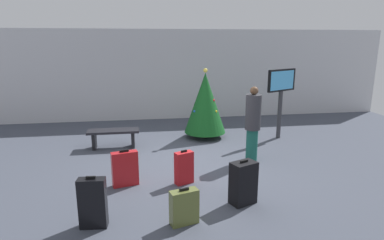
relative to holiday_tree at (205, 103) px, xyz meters
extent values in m
plane|color=#424754|center=(-0.80, -2.08, -1.02)|extent=(16.00, 16.00, 0.00)
cube|color=silver|center=(-0.80, 2.60, 0.54)|extent=(16.00, 0.20, 3.12)
cylinder|color=#4C3319|center=(0.00, 0.00, -0.93)|extent=(0.12, 0.12, 0.17)
cone|color=#14511E|center=(0.00, 0.00, 0.00)|extent=(1.18, 1.18, 1.70)
sphere|color=#F2D84C|center=(0.00, 0.00, 0.91)|extent=(0.12, 0.12, 0.12)
sphere|color=yellow|center=(0.04, 0.31, -0.11)|extent=(0.08, 0.08, 0.08)
sphere|color=blue|center=(-0.32, -0.13, -0.21)|extent=(0.08, 0.08, 0.08)
sphere|color=yellow|center=(-0.06, 0.38, -0.31)|extent=(0.08, 0.08, 0.08)
sphere|color=red|center=(0.32, 0.10, -0.17)|extent=(0.08, 0.08, 0.08)
sphere|color=yellow|center=(0.26, -0.23, -0.21)|extent=(0.08, 0.08, 0.08)
sphere|color=red|center=(0.21, -0.14, 0.09)|extent=(0.08, 0.08, 0.08)
cylinder|color=#333338|center=(2.09, -0.36, -0.34)|extent=(0.12, 0.12, 1.36)
cube|color=black|center=(2.09, -0.36, 0.65)|extent=(0.98, 0.56, 0.61)
cube|color=#4CB2F2|center=(2.09, -0.40, 0.65)|extent=(0.86, 0.45, 0.52)
cube|color=black|center=(-2.53, -0.56, -0.57)|extent=(1.32, 0.44, 0.06)
cube|color=black|center=(-3.02, -0.56, -0.81)|extent=(0.08, 0.35, 0.42)
cube|color=black|center=(-2.03, -0.56, -0.81)|extent=(0.08, 0.35, 0.42)
cylinder|color=#19594C|center=(0.71, -2.00, -0.64)|extent=(0.26, 0.26, 0.75)
cylinder|color=#333338|center=(0.71, -2.00, 0.13)|extent=(0.49, 0.49, 0.80)
sphere|color=brown|center=(0.71, -2.00, 0.63)|extent=(0.18, 0.18, 0.18)
cube|color=#B2191E|center=(-2.13, -2.93, -0.68)|extent=(0.52, 0.28, 0.68)
cube|color=black|center=(-2.13, -2.93, -0.32)|extent=(0.17, 0.07, 0.04)
cube|color=black|center=(-0.11, -3.96, -0.65)|extent=(0.50, 0.42, 0.74)
cube|color=black|center=(-0.11, -3.96, -0.26)|extent=(0.15, 0.09, 0.04)
cube|color=black|center=(-2.53, -4.32, -0.63)|extent=(0.41, 0.21, 0.77)
cube|color=black|center=(-2.53, -4.32, -0.23)|extent=(0.14, 0.04, 0.04)
cube|color=#59602D|center=(-1.18, -4.45, -0.75)|extent=(0.46, 0.29, 0.54)
cube|color=black|center=(-1.18, -4.45, -0.45)|extent=(0.15, 0.07, 0.04)
cube|color=#B2191E|center=(-1.00, -3.01, -0.70)|extent=(0.39, 0.29, 0.64)
cube|color=black|center=(-1.00, -3.01, -0.36)|extent=(0.13, 0.07, 0.04)
camera|label=1|loc=(-1.74, -8.83, 1.68)|focal=30.20mm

